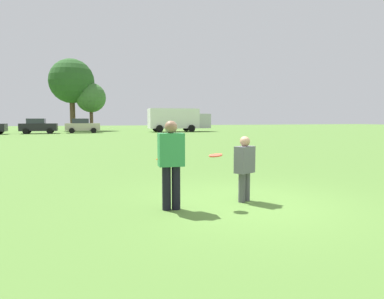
# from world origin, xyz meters

# --- Properties ---
(ground_plane) EXTENTS (171.82, 171.82, 0.00)m
(ground_plane) POSITION_xyz_m (0.00, 0.00, 0.00)
(ground_plane) COLOR #517A33
(player_thrower) EXTENTS (0.51, 0.32, 1.76)m
(player_thrower) POSITION_xyz_m (-1.64, 0.06, 0.99)
(player_thrower) COLOR black
(player_thrower) RESTS_ON ground
(player_defender) EXTENTS (0.51, 0.43, 1.42)m
(player_defender) POSITION_xyz_m (0.04, 0.21, 0.79)
(player_defender) COLOR #4C4C51
(player_defender) RESTS_ON ground
(frisbee) EXTENTS (0.27, 0.27, 0.07)m
(frisbee) POSITION_xyz_m (-0.75, -0.05, 1.06)
(frisbee) COLOR #E54C33
(traffic_cone) EXTENTS (0.32, 0.32, 0.48)m
(traffic_cone) POSITION_xyz_m (-0.00, 8.25, 0.23)
(traffic_cone) COLOR #D8590C
(traffic_cone) RESTS_ON ground
(parked_car_center) EXTENTS (4.24, 2.30, 1.82)m
(parked_car_center) POSITION_xyz_m (-8.15, 38.64, 0.92)
(parked_car_center) COLOR black
(parked_car_center) RESTS_ON ground
(parked_car_mid_right) EXTENTS (4.24, 2.30, 1.82)m
(parked_car_mid_right) POSITION_xyz_m (-3.06, 39.24, 0.92)
(parked_car_mid_right) COLOR #B7AD99
(parked_car_mid_right) RESTS_ON ground
(box_truck) EXTENTS (8.56, 3.16, 3.18)m
(box_truck) POSITION_xyz_m (9.55, 39.28, 1.75)
(box_truck) COLOR white
(box_truck) RESTS_ON ground
(tree_far_west_pine) EXTENTS (6.54, 6.54, 10.63)m
(tree_far_west_pine) POSITION_xyz_m (-4.35, 47.91, 7.31)
(tree_far_west_pine) COLOR brown
(tree_far_west_pine) RESTS_ON ground
(tree_horizon_center) EXTENTS (4.39, 4.39, 7.14)m
(tree_horizon_center) POSITION_xyz_m (-1.68, 47.25, 4.91)
(tree_horizon_center) COLOR brown
(tree_horizon_center) RESTS_ON ground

